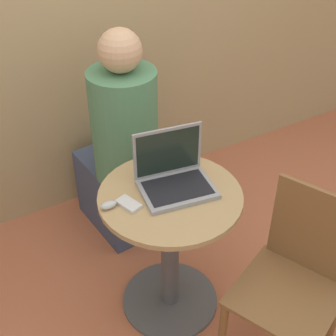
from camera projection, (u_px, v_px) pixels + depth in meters
name	position (u px, v px, depth m)	size (l,w,h in m)	color
ground_plane	(170.00, 300.00, 2.42)	(12.00, 12.00, 0.00)	#B26042
round_table	(170.00, 239.00, 2.16)	(0.63, 0.63, 0.71)	#4C4C51
laptop	(174.00, 176.00, 2.01)	(0.34, 0.28, 0.25)	gray
cell_phone	(129.00, 204.00, 1.93)	(0.09, 0.12, 0.02)	silver
computer_mouse	(109.00, 205.00, 1.92)	(0.07, 0.04, 0.03)	#B2B2B7
chair_empty	(294.00, 283.00, 1.94)	(0.52, 0.52, 0.86)	brown
person_seated	(122.00, 155.00, 2.56)	(0.37, 0.55, 1.25)	#3D4766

